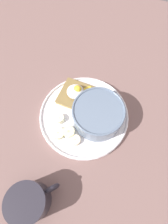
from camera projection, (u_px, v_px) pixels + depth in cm
name	position (u px, v px, depth cm)	size (l,w,h in cm)	color
ground_plane	(84.00, 117.00, 52.54)	(120.00, 120.00, 2.00)	#785B56
plate	(84.00, 115.00, 50.90)	(25.86, 25.86, 1.60)	white
oatmeal_bowl	(98.00, 115.00, 47.27)	(14.01, 14.01, 6.14)	slate
toast_slice	(76.00, 95.00, 52.49)	(10.08, 10.08, 1.44)	olive
poached_egg	(76.00, 91.00, 50.63)	(6.79, 6.61, 3.36)	white
banana_slice_front	(58.00, 133.00, 47.69)	(3.63, 3.65, 1.48)	#F3F2C4
banana_slice_left	(76.00, 140.00, 47.04)	(3.88, 3.84, 1.21)	#FCE6BB
banana_slice_back	(60.00, 119.00, 49.46)	(3.74, 3.68, 1.63)	#FAF1C4
banana_slice_right	(69.00, 132.00, 47.85)	(4.16, 4.18, 1.46)	beige
coffee_mug	(30.00, 202.00, 38.94)	(10.05, 10.26, 7.55)	#27242E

